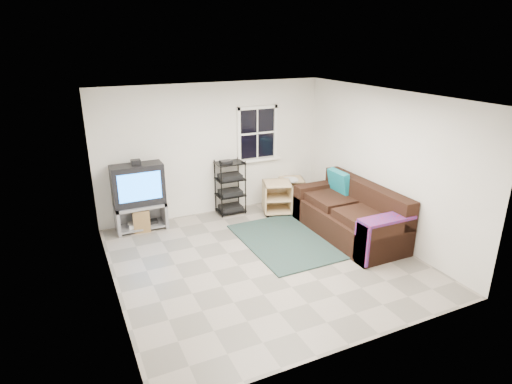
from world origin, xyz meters
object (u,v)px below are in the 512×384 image
side_table_left (277,196)px  av_rack (230,190)px  tv_unit (139,192)px  side_table_right (291,188)px  sofa (351,216)px

side_table_left → av_rack: bearing=157.0°
tv_unit → av_rack: (1.81, 0.03, -0.26)m
side_table_right → sofa: sofa is taller
tv_unit → sofa: bearing=-29.1°
side_table_left → sofa: bearing=-65.8°
tv_unit → side_table_left: 2.73m
av_rack → tv_unit: bearing=-179.0°
av_rack → side_table_left: size_ratio=1.58×
tv_unit → sofa: (3.37, -1.88, -0.37)m
side_table_left → side_table_right: side_table_left is taller
side_table_right → tv_unit: bearing=-179.8°
tv_unit → side_table_left: size_ratio=1.93×
sofa → side_table_left: bearing=114.2°
sofa → tv_unit: bearing=150.9°
side_table_left → sofa: size_ratio=0.31×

